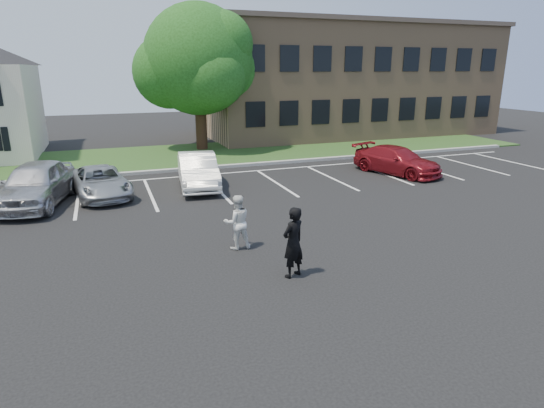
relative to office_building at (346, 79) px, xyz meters
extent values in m
plane|color=black|center=(-14.00, -21.99, -4.16)|extent=(90.00, 90.00, 0.00)
cube|color=#969690|center=(-14.00, -9.99, -4.08)|extent=(40.00, 0.30, 0.15)
cube|color=#264018|center=(-14.00, -5.99, -4.12)|extent=(44.00, 8.00, 0.08)
cube|color=silver|center=(-19.60, -13.99, -4.15)|extent=(0.12, 5.20, 0.01)
cube|color=silver|center=(-16.80, -13.99, -4.15)|extent=(0.12, 5.20, 0.01)
cube|color=silver|center=(-14.00, -13.99, -4.15)|extent=(0.12, 5.20, 0.01)
cube|color=silver|center=(-11.20, -13.99, -4.15)|extent=(0.12, 5.20, 0.01)
cube|color=silver|center=(-8.40, -13.99, -4.15)|extent=(0.12, 5.20, 0.01)
cube|color=silver|center=(-5.60, -13.99, -4.15)|extent=(0.12, 5.20, 0.01)
cube|color=silver|center=(-2.80, -13.99, -4.15)|extent=(0.12, 5.20, 0.01)
cube|color=silver|center=(0.00, -13.99, -4.15)|extent=(0.12, 5.20, 0.01)
cube|color=silver|center=(2.80, -13.99, -4.15)|extent=(0.12, 5.20, 0.01)
cube|color=silver|center=(-12.60, -11.29, -4.15)|extent=(34.00, 0.12, 0.01)
cube|color=#A27F5D|center=(0.00, 0.01, -0.16)|extent=(22.00, 10.00, 8.00)
cube|color=brown|center=(0.00, 0.01, 3.99)|extent=(22.40, 10.40, 0.30)
cube|color=black|center=(-9.20, -5.02, -1.96)|extent=(1.30, 0.06, 1.60)
cube|color=black|center=(-9.20, -5.02, 1.44)|extent=(1.30, 0.06, 1.60)
cube|color=black|center=(-6.90, -5.02, -1.96)|extent=(1.30, 0.06, 1.60)
cube|color=black|center=(-6.90, -5.02, 1.44)|extent=(1.30, 0.06, 1.60)
cube|color=black|center=(-4.60, -5.02, -1.96)|extent=(1.30, 0.06, 1.60)
cube|color=black|center=(-4.60, -5.02, 1.44)|extent=(1.30, 0.06, 1.60)
cube|color=black|center=(-2.30, -5.02, -1.96)|extent=(1.30, 0.06, 1.60)
cube|color=black|center=(-2.30, -5.02, 1.44)|extent=(1.30, 0.06, 1.60)
cube|color=black|center=(0.00, -5.02, -1.96)|extent=(1.30, 0.06, 1.60)
cube|color=black|center=(0.00, -5.02, 1.44)|extent=(1.30, 0.06, 1.60)
cube|color=black|center=(2.30, -5.02, -1.96)|extent=(1.30, 0.06, 1.60)
cube|color=black|center=(2.30, -5.02, 1.44)|extent=(1.30, 0.06, 1.60)
cube|color=black|center=(4.60, -5.02, -1.96)|extent=(1.30, 0.06, 1.60)
cube|color=black|center=(4.60, -5.02, 1.44)|extent=(1.30, 0.06, 1.60)
cube|color=black|center=(6.90, -5.02, -1.96)|extent=(1.30, 0.06, 1.60)
cube|color=black|center=(6.90, -5.02, 1.44)|extent=(1.30, 0.06, 1.60)
cube|color=black|center=(9.20, -5.02, -1.96)|extent=(1.30, 0.06, 1.60)
cube|color=black|center=(9.20, -5.02, 1.44)|extent=(1.30, 0.06, 1.60)
cylinder|color=black|center=(-12.55, -4.27, -2.56)|extent=(0.70, 0.70, 3.20)
sphere|color=#1A4111|center=(-12.55, -4.27, 1.34)|extent=(6.60, 6.60, 6.60)
sphere|color=#1A4111|center=(-10.95, -3.57, 0.84)|extent=(4.60, 4.60, 4.60)
sphere|color=#1A4111|center=(-14.25, -3.87, 0.64)|extent=(4.40, 4.40, 4.40)
sphere|color=#1A4111|center=(-12.15, -5.77, 0.44)|extent=(4.00, 4.00, 4.00)
sphere|color=#1A4111|center=(-13.15, -2.67, 1.64)|extent=(4.20, 4.20, 4.20)
sphere|color=#1A4111|center=(-11.35, -5.17, 2.24)|extent=(3.80, 3.80, 3.80)
imported|color=black|center=(-14.26, -23.19, -3.25)|extent=(0.78, 0.67, 1.81)
imported|color=white|center=(-15.04, -20.93, -3.36)|extent=(0.79, 0.62, 1.60)
imported|color=#B7B7BD|center=(-20.96, -14.08, -3.33)|extent=(2.97, 5.19, 1.66)
imported|color=#A9ACB0|center=(-18.70, -13.60, -3.56)|extent=(2.63, 4.53, 1.19)
imported|color=white|center=(-14.67, -13.49, -3.42)|extent=(2.05, 4.61, 1.47)
imported|color=maroon|center=(-4.94, -14.28, -3.50)|extent=(3.27, 4.92, 1.32)
camera|label=1|loc=(-18.37, -32.80, 0.87)|focal=30.00mm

